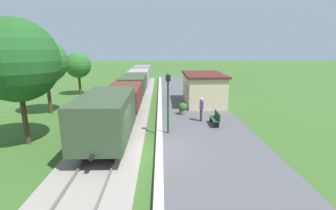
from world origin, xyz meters
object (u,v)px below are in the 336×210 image
object	(u,v)px
bench_near_hut	(215,118)
tree_field_left	(78,65)
person_waiting	(201,108)
tree_trackside_mid	(16,61)
lamp_post_near	(168,92)
freight_train	(133,86)
station_hut	(203,88)
potted_planter	(183,108)
tree_trackside_far	(45,62)

from	to	relation	value
bench_near_hut	tree_field_left	bearing A→B (deg)	136.45
person_waiting	tree_trackside_mid	bearing A→B (deg)	23.10
lamp_post_near	tree_field_left	world-z (taller)	tree_field_left
freight_train	bench_near_hut	world-z (taller)	freight_train
station_hut	lamp_post_near	distance (m)	8.67
potted_planter	lamp_post_near	world-z (taller)	lamp_post_near
tree_trackside_mid	potted_planter	bearing A→B (deg)	28.11
bench_near_hut	tree_trackside_far	xyz separation A→B (m)	(-12.85, 4.33, 3.53)
bench_near_hut	tree_field_left	size ratio (longest dim) A/B	0.32
station_hut	tree_trackside_mid	distance (m)	14.74
person_waiting	tree_trackside_mid	xyz separation A→B (m)	(-10.46, -3.20, 3.51)
tree_trackside_far	tree_field_left	size ratio (longest dim) A/B	1.26
tree_trackside_far	tree_field_left	distance (m)	8.01
person_waiting	bench_near_hut	bearing A→B (deg)	137.51
station_hut	tree_field_left	bearing A→B (deg)	155.97
freight_train	lamp_post_near	distance (m)	11.35
bench_near_hut	tree_field_left	xyz separation A→B (m)	(-12.93, 12.28, 2.61)
potted_planter	lamp_post_near	size ratio (longest dim) A/B	0.25
bench_near_hut	person_waiting	size ratio (longest dim) A/B	0.88
bench_near_hut	lamp_post_near	bearing A→B (deg)	-155.95
person_waiting	tree_trackside_mid	world-z (taller)	tree_trackside_mid
bench_near_hut	potted_planter	distance (m)	3.34
person_waiting	tree_field_left	size ratio (longest dim) A/B	0.36
potted_planter	lamp_post_near	xyz separation A→B (m)	(-1.27, -4.15, 2.08)
tree_trackside_mid	tree_field_left	xyz separation A→B (m)	(-1.65, 14.56, -1.37)
station_hut	person_waiting	bearing A→B (deg)	-100.95
station_hut	bench_near_hut	world-z (taller)	station_hut
lamp_post_near	tree_field_left	distance (m)	16.81
potted_planter	tree_trackside_mid	size ratio (longest dim) A/B	0.13
lamp_post_near	tree_field_left	bearing A→B (deg)	125.23
person_waiting	lamp_post_near	xyz separation A→B (m)	(-2.41, -2.37, 1.62)
station_hut	lamp_post_near	size ratio (longest dim) A/B	1.57
bench_near_hut	tree_trackside_mid	world-z (taller)	tree_trackside_mid
tree_trackside_far	tree_trackside_mid	bearing A→B (deg)	-76.58
person_waiting	lamp_post_near	bearing A→B (deg)	50.59
person_waiting	lamp_post_near	distance (m)	3.75
freight_train	tree_trackside_mid	world-z (taller)	tree_trackside_mid
station_hut	tree_field_left	size ratio (longest dim) A/B	1.22
potted_planter	freight_train	bearing A→B (deg)	124.76
person_waiting	tree_trackside_far	world-z (taller)	tree_trackside_far
tree_trackside_mid	tree_trackside_far	size ratio (longest dim) A/B	1.15
bench_near_hut	person_waiting	xyz separation A→B (m)	(-0.82, 0.93, 0.46)
person_waiting	lamp_post_near	world-z (taller)	lamp_post_near
person_waiting	tree_field_left	world-z (taller)	tree_field_left
freight_train	tree_field_left	bearing A→B (deg)	155.11
station_hut	potted_planter	world-z (taller)	station_hut
lamp_post_near	bench_near_hut	bearing A→B (deg)	24.05
bench_near_hut	tree_field_left	world-z (taller)	tree_field_left
tree_field_left	freight_train	bearing A→B (deg)	-24.89
bench_near_hut	person_waiting	world-z (taller)	person_waiting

